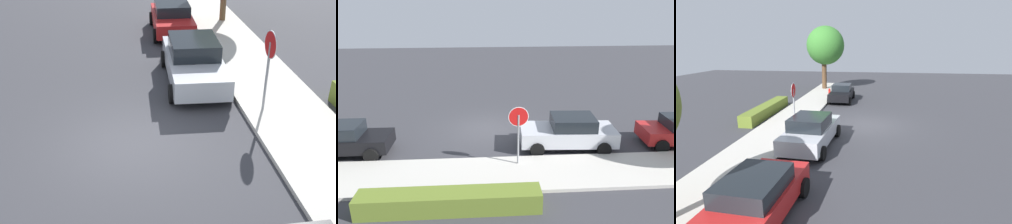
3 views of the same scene
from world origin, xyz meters
TOP-DOWN VIEW (x-y plane):
  - ground_plane at (0.00, 0.00)m, footprint 60.00×60.00m
  - sidewalk_curb at (0.00, 4.96)m, footprint 32.00×2.73m
  - stop_sign at (-1.22, 4.23)m, footprint 0.84×0.08m
  - parked_car_silver at (-3.79, 2.53)m, footprint 4.53×2.28m
  - parked_car_red at (-9.36, 2.62)m, footprint 3.97×2.12m

SIDE VIEW (x-z plane):
  - ground_plane at x=0.00m, z-range 0.00..0.00m
  - sidewalk_curb at x=0.00m, z-range 0.00..0.14m
  - parked_car_red at x=-9.36m, z-range 0.03..1.44m
  - parked_car_silver at x=-3.79m, z-range 0.00..1.57m
  - stop_sign at x=-1.22m, z-range 0.52..3.18m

